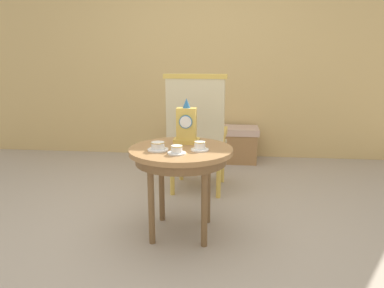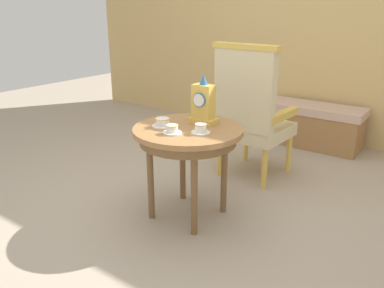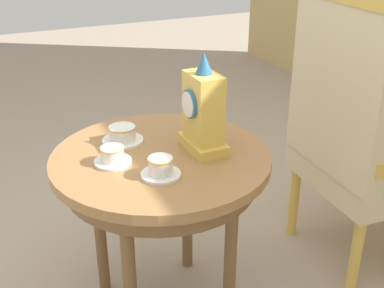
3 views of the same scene
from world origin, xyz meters
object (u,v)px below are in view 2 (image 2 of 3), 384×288
(side_table, at_px, (188,138))
(teacup_right, at_px, (172,130))
(teacup_center, at_px, (201,129))
(armchair, at_px, (251,111))
(window_bench, at_px, (312,125))
(mantel_clock, at_px, (203,104))
(teacup_left, at_px, (163,123))

(side_table, xyz_separation_m, teacup_right, (-0.01, -0.16, 0.10))
(teacup_center, distance_m, armchair, 0.89)
(window_bench, bearing_deg, teacup_center, -91.61)
(teacup_center, height_order, window_bench, teacup_center)
(teacup_center, xyz_separation_m, mantel_clock, (-0.12, 0.20, 0.11))
(armchair, height_order, window_bench, armchair)
(teacup_center, relative_size, window_bench, 0.12)
(side_table, height_order, mantel_clock, mantel_clock)
(teacup_left, height_order, window_bench, teacup_left)
(teacup_right, relative_size, mantel_clock, 0.36)
(side_table, distance_m, teacup_left, 0.20)
(side_table, relative_size, mantel_clock, 2.19)
(armchair, bearing_deg, teacup_left, -101.57)
(teacup_left, bearing_deg, armchair, 78.43)
(teacup_center, bearing_deg, teacup_left, -174.03)
(teacup_center, relative_size, armchair, 0.11)
(teacup_center, height_order, mantel_clock, mantel_clock)
(teacup_left, height_order, teacup_center, teacup_center)
(teacup_left, bearing_deg, teacup_center, 5.97)
(teacup_right, distance_m, armchair, 0.99)
(side_table, height_order, teacup_right, teacup_right)
(side_table, relative_size, armchair, 0.65)
(side_table, bearing_deg, teacup_left, -151.69)
(teacup_left, xyz_separation_m, teacup_right, (0.14, -0.08, -0.00))
(teacup_center, xyz_separation_m, armchair, (-0.10, 0.88, -0.08))
(side_table, bearing_deg, teacup_center, -19.71)
(side_table, xyz_separation_m, armchair, (0.04, 0.83, 0.02))
(teacup_right, relative_size, teacup_center, 0.98)
(teacup_right, bearing_deg, mantel_clock, 84.84)
(armchair, relative_size, window_bench, 1.12)
(teacup_center, distance_m, window_bench, 2.06)
(teacup_right, height_order, mantel_clock, mantel_clock)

